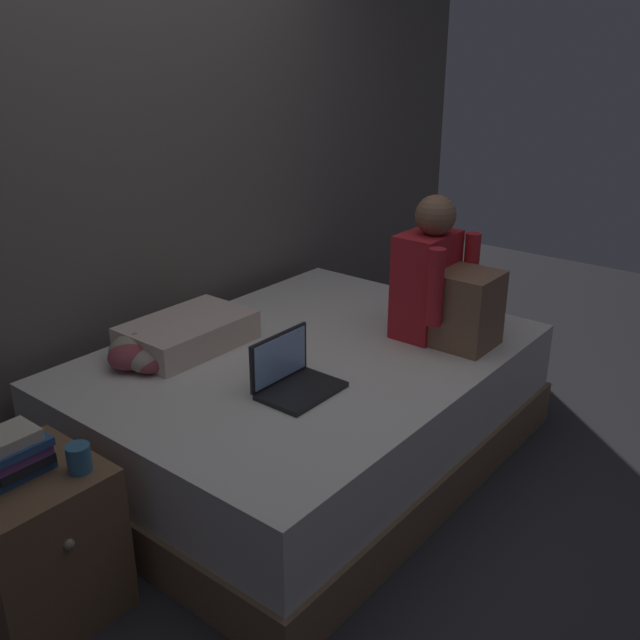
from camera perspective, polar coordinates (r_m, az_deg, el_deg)
ground_plane at (r=3.06m, az=0.96°, el=-14.22°), size 8.00×8.00×0.00m
wall_back at (r=3.38m, az=-15.64°, el=13.37°), size 5.60×0.10×2.70m
bed at (r=3.22m, az=-1.06°, el=-6.88°), size 2.00×1.50×0.52m
nightstand at (r=2.58m, az=-22.09°, el=-16.56°), size 0.44×0.46×0.54m
person_sitting at (r=3.20m, az=9.93°, el=2.70°), size 0.39×0.44×0.66m
laptop at (r=2.75m, az=-2.24°, el=-4.64°), size 0.32×0.23×0.22m
pillow at (r=3.18m, az=-10.65°, el=-1.04°), size 0.56×0.36×0.13m
book_stack at (r=2.39m, az=-23.75°, el=-9.95°), size 0.23×0.16×0.16m
mug at (r=2.36m, az=-18.95°, el=-10.54°), size 0.08×0.08×0.09m
clothes_pile at (r=3.04m, az=-14.44°, el=-2.64°), size 0.27×0.29×0.13m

